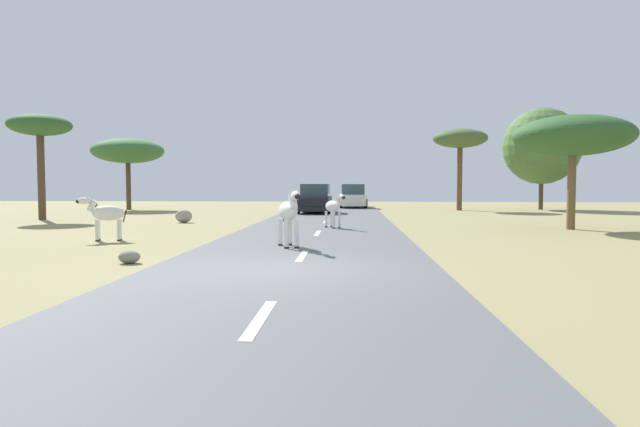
{
  "coord_description": "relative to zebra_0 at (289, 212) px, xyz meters",
  "views": [
    {
      "loc": [
        1.34,
        -10.64,
        1.74
      ],
      "look_at": [
        0.22,
        9.35,
        0.67
      ],
      "focal_mm": 30.17,
      "sensor_mm": 36.0,
      "label": 1
    }
  ],
  "objects": [
    {
      "name": "rock_1",
      "position": [
        -3.24,
        -2.84,
        -0.86
      ],
      "size": [
        0.48,
        0.42,
        0.29
      ],
      "primitive_type": "ellipsoid",
      "color": "gray",
      "rests_on": "ground_plane"
    },
    {
      "name": "ground_plane",
      "position": [
        0.31,
        -3.77,
        -1.01
      ],
      "size": [
        90.0,
        90.0,
        0.0
      ],
      "primitive_type": "plane",
      "color": "#8E8456"
    },
    {
      "name": "tree_2",
      "position": [
        10.26,
        7.05,
        2.62
      ],
      "size": [
        4.48,
        4.48,
        4.43
      ],
      "color": "brown",
      "rests_on": "ground_plane"
    },
    {
      "name": "tree_3",
      "position": [
        9.12,
        22.83,
        3.81
      ],
      "size": [
        3.66,
        3.66,
        5.54
      ],
      "color": "brown",
      "rests_on": "ground_plane"
    },
    {
      "name": "tree_0",
      "position": [
        -13.69,
        11.51,
        3.55
      ],
      "size": [
        2.99,
        2.99,
        5.22
      ],
      "color": "#4C3823",
      "rests_on": "ground_plane"
    },
    {
      "name": "zebra_1",
      "position": [
        -5.93,
        1.81,
        -0.16
      ],
      "size": [
        1.48,
        0.6,
        1.41
      ],
      "rotation": [
        0.0,
        0.0,
        1.8
      ],
      "color": "silver",
      "rests_on": "ground_plane"
    },
    {
      "name": "car_0",
      "position": [
        -0.46,
        18.06,
        -0.16
      ],
      "size": [
        2.09,
        4.37,
        1.74
      ],
      "rotation": [
        0.0,
        0.0,
        3.12
      ],
      "color": "black",
      "rests_on": "road"
    },
    {
      "name": "lane_markings",
      "position": [
        0.52,
        -4.77,
        -0.95
      ],
      "size": [
        0.16,
        56.0,
        0.01
      ],
      "color": "silver",
      "rests_on": "road"
    },
    {
      "name": "rock_0",
      "position": [
        -6.0,
        9.86,
        -0.71
      ],
      "size": [
        0.78,
        0.57,
        0.6
      ],
      "primitive_type": "ellipsoid",
      "color": "gray",
      "rests_on": "ground_plane"
    },
    {
      "name": "tree_5",
      "position": [
        -13.88,
        22.46,
        3.08
      ],
      "size": [
        4.93,
        4.93,
        4.97
      ],
      "color": "#4C3823",
      "rests_on": "ground_plane"
    },
    {
      "name": "zebra_2",
      "position": [
        1.01,
        6.55,
        -0.13
      ],
      "size": [
        0.94,
        1.34,
        1.39
      ],
      "rotation": [
        0.0,
        0.0,
        3.68
      ],
      "color": "silver",
      "rests_on": "road"
    },
    {
      "name": "car_1",
      "position": [
        1.83,
        25.74,
        -0.16
      ],
      "size": [
        2.13,
        4.39,
        1.74
      ],
      "rotation": [
        0.0,
        0.0,
        0.03
      ],
      "color": "white",
      "rests_on": "road"
    },
    {
      "name": "zebra_0",
      "position": [
        0.0,
        0.0,
        0.0
      ],
      "size": [
        0.86,
        1.62,
        1.6
      ],
      "rotation": [
        0.0,
        0.0,
        3.5
      ],
      "color": "silver",
      "rests_on": "road"
    },
    {
      "name": "tree_4",
      "position": [
        15.06,
        24.21,
        3.44
      ],
      "size": [
        5.33,
        5.33,
        7.12
      ],
      "color": "#4C3823",
      "rests_on": "ground_plane"
    },
    {
      "name": "road",
      "position": [
        0.52,
        -3.77,
        -0.98
      ],
      "size": [
        6.0,
        64.0,
        0.05
      ],
      "primitive_type": "cube",
      "color": "#56595B",
      "rests_on": "ground_plane"
    }
  ]
}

